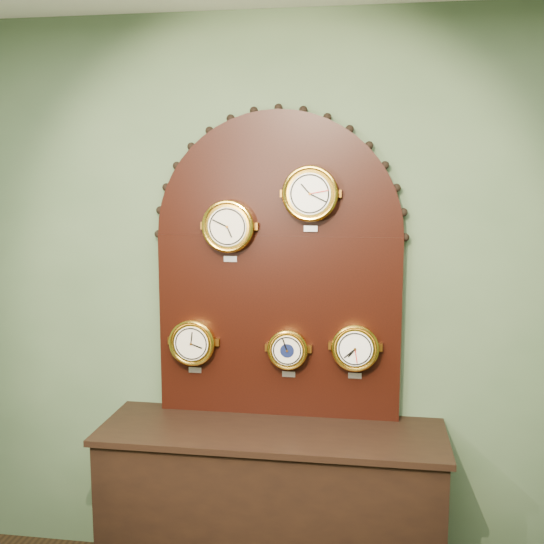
% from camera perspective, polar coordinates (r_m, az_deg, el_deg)
% --- Properties ---
extents(wall_back, '(4.00, 0.00, 4.00)m').
position_cam_1_polar(wall_back, '(3.31, 0.66, -2.46)').
color(wall_back, '#485F41').
rests_on(wall_back, ground).
extents(shop_counter, '(1.60, 0.50, 0.80)m').
position_cam_1_polar(shop_counter, '(3.39, -0.06, -20.18)').
color(shop_counter, black).
rests_on(shop_counter, ground_plane).
extents(display_board, '(1.26, 0.06, 1.53)m').
position_cam_1_polar(display_board, '(3.22, 0.54, 1.32)').
color(display_board, black).
rests_on(display_board, shop_counter).
extents(roman_clock, '(0.25, 0.08, 0.30)m').
position_cam_1_polar(roman_clock, '(3.18, -3.77, 3.96)').
color(roman_clock, gold).
rests_on(roman_clock, display_board).
extents(arabic_clock, '(0.26, 0.08, 0.31)m').
position_cam_1_polar(arabic_clock, '(3.11, 3.33, 6.77)').
color(arabic_clock, gold).
rests_on(arabic_clock, display_board).
extents(hygrometer, '(0.23, 0.08, 0.28)m').
position_cam_1_polar(hygrometer, '(3.32, -6.86, -6.04)').
color(hygrometer, gold).
rests_on(hygrometer, display_board).
extents(barometer, '(0.20, 0.08, 0.25)m').
position_cam_1_polar(barometer, '(3.23, 1.39, -6.67)').
color(barometer, gold).
rests_on(barometer, display_board).
extents(tide_clock, '(0.23, 0.08, 0.28)m').
position_cam_1_polar(tide_clock, '(3.20, 7.20, -6.47)').
color(tide_clock, gold).
rests_on(tide_clock, display_board).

